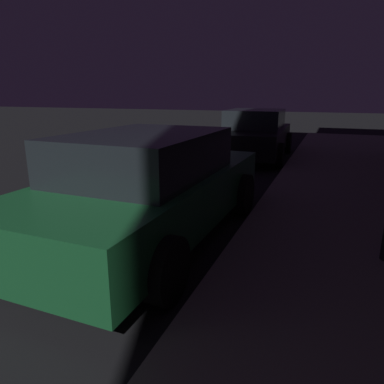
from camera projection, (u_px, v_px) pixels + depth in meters
car_green at (149, 186)px, 4.75m from camera, size 2.12×4.50×1.43m
car_black at (254, 134)px, 10.77m from camera, size 2.13×4.23×1.43m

